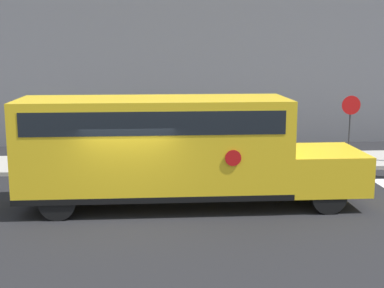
% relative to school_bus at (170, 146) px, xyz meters
% --- Properties ---
extents(ground_plane, '(60.00, 60.00, 0.00)m').
position_rel_school_bus_xyz_m(ground_plane, '(-1.17, -0.98, -1.79)').
color(ground_plane, black).
extents(sidewalk_strip, '(44.00, 3.00, 0.15)m').
position_rel_school_bus_xyz_m(sidewalk_strip, '(-1.17, 5.52, -1.72)').
color(sidewalk_strip, '#B2ADA3').
rests_on(sidewalk_strip, ground).
extents(building_backdrop, '(32.00, 4.00, 10.67)m').
position_rel_school_bus_xyz_m(building_backdrop, '(-1.17, 12.02, 3.54)').
color(building_backdrop, slate).
rests_on(building_backdrop, ground).
extents(school_bus, '(9.93, 2.57, 3.18)m').
position_rel_school_bus_xyz_m(school_bus, '(0.00, 0.00, 0.00)').
color(school_bus, yellow).
rests_on(school_bus, ground).
extents(stop_sign, '(0.74, 0.10, 2.75)m').
position_rel_school_bus_xyz_m(stop_sign, '(7.23, 4.99, 0.04)').
color(stop_sign, '#38383A').
rests_on(stop_sign, ground).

